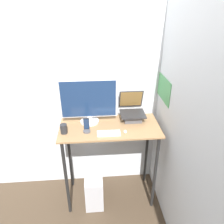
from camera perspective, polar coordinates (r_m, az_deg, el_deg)
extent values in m
plane|color=#473828|center=(2.96, -0.08, -24.48)|extent=(12.00, 12.00, 0.00)
cube|color=silver|center=(2.64, -1.22, 4.61)|extent=(6.00, 0.05, 2.60)
cube|color=silver|center=(2.23, 16.57, -1.21)|extent=(0.05, 6.00, 2.60)
cube|color=#4C9959|center=(2.53, 13.14, 6.17)|extent=(0.01, 0.50, 0.26)
cube|color=#936D47|center=(2.45, -0.62, -3.97)|extent=(1.11, 0.53, 0.02)
cylinder|color=black|center=(2.62, -11.85, -16.88)|extent=(0.04, 0.04, 1.04)
cylinder|color=black|center=(2.68, 11.16, -15.62)|extent=(0.04, 0.04, 1.04)
cylinder|color=black|center=(2.95, -11.00, -10.95)|extent=(0.04, 0.04, 1.04)
cylinder|color=black|center=(3.00, 9.01, -9.99)|extent=(0.04, 0.04, 1.04)
cube|color=#4C4C51|center=(2.55, 5.37, -1.41)|extent=(0.20, 0.17, 0.08)
cube|color=#262628|center=(2.53, 5.41, -0.49)|extent=(0.28, 0.24, 0.02)
cube|color=#262628|center=(2.61, 4.96, 3.43)|extent=(0.28, 0.08, 0.23)
cube|color=olive|center=(2.61, 4.98, 3.41)|extent=(0.25, 0.07, 0.20)
cylinder|color=silver|center=(2.53, -5.85, -2.42)|extent=(0.21, 0.21, 0.02)
cylinder|color=silver|center=(2.51, -5.90, -1.62)|extent=(0.06, 0.06, 0.06)
cube|color=silver|center=(2.41, -6.17, 3.39)|extent=(0.63, 0.01, 0.44)
cube|color=navy|center=(2.40, -6.17, 3.31)|extent=(0.60, 0.01, 0.42)
cube|color=silver|center=(2.31, -0.85, -5.59)|extent=(0.25, 0.11, 0.01)
cube|color=#A8A8AD|center=(2.30, -0.85, -5.41)|extent=(0.23, 0.09, 0.00)
ellipsoid|color=white|center=(2.33, 3.48, -5.14)|extent=(0.03, 0.05, 0.02)
cylinder|color=#4C4C51|center=(2.35, -6.60, -5.03)|extent=(0.08, 0.08, 0.02)
cube|color=black|center=(2.32, -6.71, -3.08)|extent=(0.06, 0.04, 0.15)
cube|color=navy|center=(2.32, -6.71, -3.12)|extent=(0.05, 0.03, 0.14)
cube|color=silver|center=(2.92, -4.70, -18.87)|extent=(0.22, 0.40, 0.44)
cube|color=#ADADB2|center=(2.78, -4.64, -21.89)|extent=(0.20, 0.01, 0.42)
cylinder|color=#262628|center=(2.35, -12.50, -4.31)|extent=(0.07, 0.07, 0.10)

